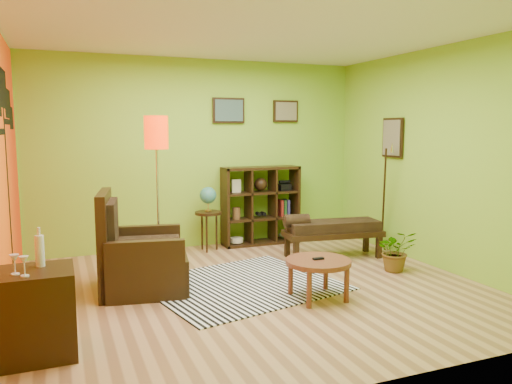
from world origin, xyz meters
name	(u,v)px	position (x,y,z in m)	size (l,w,h in m)	color
ground	(255,289)	(0.00, 0.00, 0.00)	(5.00, 5.00, 0.00)	tan
room_shell	(246,127)	(-0.09, 0.01, 1.80)	(5.04, 4.54, 2.82)	#90CB32
zebra_rug	(242,285)	(-0.09, 0.18, 0.01)	(2.02, 1.75, 0.01)	white
coffee_table	(318,265)	(0.50, -0.54, 0.36)	(0.69, 0.69, 0.44)	brown
armchair	(138,261)	(-1.21, 0.44, 0.34)	(1.05, 1.05, 1.11)	black
side_cabinet	(36,313)	(-2.20, -0.90, 0.35)	(0.59, 0.53, 1.01)	black
floor_lamp	(157,147)	(-0.88, 0.95, 1.56)	(0.29, 0.29, 1.93)	silver
globe_table	(208,203)	(0.02, 1.90, 0.71)	(0.39, 0.39, 0.94)	black
cube_shelf	(262,205)	(0.91, 2.03, 0.60)	(1.20, 0.35, 1.20)	black
bench	(330,229)	(1.47, 0.89, 0.40)	(1.41, 0.66, 0.63)	black
potted_plant	(396,255)	(1.90, 0.00, 0.21)	(0.47, 0.53, 0.41)	#26661E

